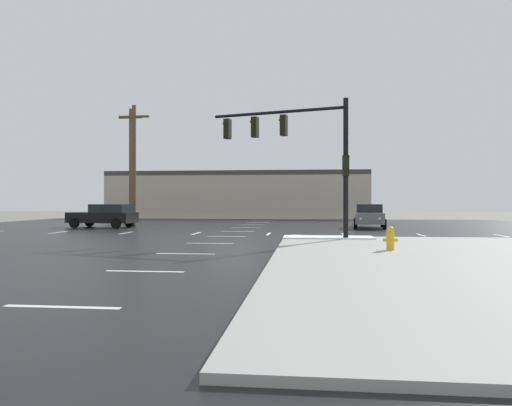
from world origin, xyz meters
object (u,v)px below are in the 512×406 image
(traffic_signal_mast, at_px, (300,143))
(utility_pole_distant, at_px, (131,163))
(fire_hydrant, at_px, (390,238))
(utility_pole_far, at_px, (134,163))
(sedan_black, at_px, (105,215))
(sedan_grey, at_px, (369,215))

(traffic_signal_mast, bearing_deg, utility_pole_distant, -36.25)
(fire_hydrant, bearing_deg, utility_pole_far, 133.14)
(sedan_black, relative_size, utility_pole_distant, 0.46)
(utility_pole_far, relative_size, utility_pole_distant, 0.84)
(sedan_grey, relative_size, utility_pole_far, 0.55)
(fire_hydrant, height_order, sedan_grey, sedan_grey)
(sedan_black, bearing_deg, fire_hydrant, 145.47)
(fire_hydrant, relative_size, sedan_black, 0.17)
(fire_hydrant, distance_m, sedan_grey, 16.03)
(fire_hydrant, height_order, sedan_black, sedan_black)
(sedan_black, xyz_separation_m, sedan_grey, (17.82, 1.56, 0.00))
(sedan_grey, bearing_deg, sedan_black, -78.59)
(traffic_signal_mast, height_order, fire_hydrant, traffic_signal_mast)
(traffic_signal_mast, bearing_deg, utility_pole_far, -26.69)
(utility_pole_far, xyz_separation_m, utility_pole_distant, (-3.70, 8.98, 0.81))
(traffic_signal_mast, distance_m, sedan_grey, 12.22)
(sedan_black, bearing_deg, utility_pole_far, -128.38)
(sedan_grey, height_order, utility_pole_far, utility_pole_far)
(traffic_signal_mast, relative_size, utility_pole_far, 0.73)
(traffic_signal_mast, relative_size, sedan_black, 1.34)
(utility_pole_far, bearing_deg, utility_pole_distant, 112.37)
(fire_hydrant, distance_m, sedan_black, 21.84)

